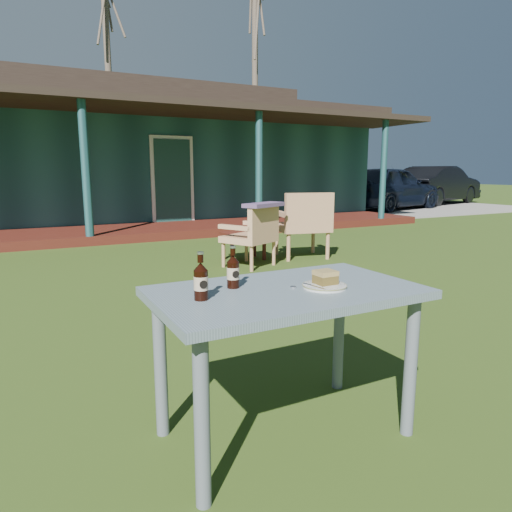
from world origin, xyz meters
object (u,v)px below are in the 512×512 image
cafe_table (286,310)px  armchair_right (304,221)px  plate (325,286)px  cola_bottle_near (233,271)px  side_table (244,236)px  car_far (438,185)px  car_near (389,188)px  cake_slice (325,277)px  cola_bottle_far (201,281)px  armchair_left (254,233)px

cafe_table → armchair_right: 4.57m
plate → cola_bottle_near: bearing=152.6°
plate → side_table: (1.60, 4.11, -0.39)m
cafe_table → plate: plate is taller
plate → cola_bottle_near: 0.42m
car_far → armchair_right: (-10.75, -7.00, -0.19)m
car_near → cola_bottle_near: 13.82m
cake_slice → cafe_table: bearing=162.6°
cola_bottle_far → armchair_right: 4.82m
side_table → armchair_left: bearing=-101.2°
cola_bottle_near → cola_bottle_far: cola_bottle_far is taller
side_table → cafe_table: bearing=-113.5°
cafe_table → cola_bottle_near: 0.30m
plate → armchair_left: 3.92m
car_far → plate: 17.06m
car_near → cola_bottle_far: car_near is taller
car_far → cafe_table: size_ratio=3.64×
cola_bottle_far → side_table: 4.60m
cola_bottle_far → armchair_left: 4.11m
car_near → side_table: size_ratio=7.04×
car_far → armchair_right: car_far is taller
armchair_right → cake_slice: bearing=-122.3°
cake_slice → cola_bottle_far: size_ratio=0.46×
cola_bottle_near → cake_slice: bearing=-24.9°
plate → side_table: 4.43m
car_far → armchair_left: size_ratio=5.46×
cola_bottle_near → cola_bottle_far: 0.23m
armchair_left → armchair_right: bearing=13.6°
cola_bottle_near → armchair_right: (2.80, 3.64, -0.26)m
armchair_right → car_near: bearing=39.2°
car_far → armchair_left: car_far is taller
cafe_table → cake_slice: size_ratio=13.04×
cafe_table → cola_bottle_near: size_ratio=6.23×
cake_slice → cola_bottle_far: cola_bottle_far is taller
cola_bottle_far → side_table: size_ratio=0.33×
cola_bottle_far → cola_bottle_near: bearing=30.8°
plate → cola_bottle_far: (-0.57, 0.07, 0.07)m
cafe_table → plate: 0.21m
cola_bottle_far → armchair_right: (3.00, 3.76, -0.27)m
cafe_table → armchair_right: armchair_right is taller
cola_bottle_near → armchair_left: cola_bottle_near is taller
car_near → cola_bottle_near: (-10.01, -9.53, 0.08)m
armchair_right → side_table: bearing=161.8°
cake_slice → cola_bottle_near: bearing=155.1°
plate → car_far: bearing=39.4°
cake_slice → side_table: size_ratio=0.15×
car_far → cake_slice: 17.05m
armchair_left → side_table: 0.52m
plate → armchair_left: bearing=67.5°
car_near → armchair_left: size_ratio=5.28×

